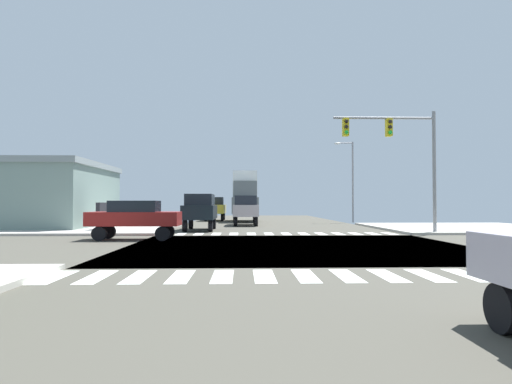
{
  "coord_description": "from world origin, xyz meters",
  "views": [
    {
      "loc": [
        -2.29,
        -17.96,
        1.76
      ],
      "look_at": [
        -1.48,
        7.33,
        2.4
      ],
      "focal_mm": 30.96,
      "sensor_mm": 36.0,
      "label": 1
    }
  ],
  "objects_px": {
    "pickup_crossing_1": "(215,208)",
    "suv_farside_1": "(200,209)",
    "sedan_outer_3": "(135,216)",
    "street_lamp": "(350,174)",
    "suv_middle_2": "(246,208)",
    "traffic_signal_mast": "(396,144)",
    "box_truck_trailing_2": "(245,195)"
  },
  "relations": [
    {
      "from": "pickup_crossing_1",
      "to": "suv_farside_1",
      "type": "bearing_deg",
      "value": 90.0
    },
    {
      "from": "pickup_crossing_1",
      "to": "sedan_outer_3",
      "type": "bearing_deg",
      "value": 83.89
    },
    {
      "from": "pickup_crossing_1",
      "to": "street_lamp",
      "type": "bearing_deg",
      "value": 160.05
    },
    {
      "from": "suv_middle_2",
      "to": "sedan_outer_3",
      "type": "xyz_separation_m",
      "value": [
        -5.46,
        -13.56,
        -0.28
      ]
    },
    {
      "from": "suv_middle_2",
      "to": "pickup_crossing_1",
      "type": "bearing_deg",
      "value": -72.3
    },
    {
      "from": "suv_farside_1",
      "to": "sedan_outer_3",
      "type": "height_order",
      "value": "suv_farside_1"
    },
    {
      "from": "traffic_signal_mast",
      "to": "sedan_outer_3",
      "type": "distance_m",
      "value": 14.93
    },
    {
      "from": "box_truck_trailing_2",
      "to": "traffic_signal_mast",
      "type": "bearing_deg",
      "value": 115.38
    },
    {
      "from": "suv_middle_2",
      "to": "sedan_outer_3",
      "type": "height_order",
      "value": "suv_middle_2"
    },
    {
      "from": "traffic_signal_mast",
      "to": "box_truck_trailing_2",
      "type": "bearing_deg",
      "value": 115.38
    },
    {
      "from": "suv_farside_1",
      "to": "pickup_crossing_1",
      "type": "relative_size",
      "value": 0.9
    },
    {
      "from": "suv_farside_1",
      "to": "box_truck_trailing_2",
      "type": "height_order",
      "value": "box_truck_trailing_2"
    },
    {
      "from": "sedan_outer_3",
      "to": "box_truck_trailing_2",
      "type": "bearing_deg",
      "value": 165.62
    },
    {
      "from": "pickup_crossing_1",
      "to": "sedan_outer_3",
      "type": "height_order",
      "value": "pickup_crossing_1"
    },
    {
      "from": "suv_farside_1",
      "to": "suv_middle_2",
      "type": "distance_m",
      "value": 6.95
    },
    {
      "from": "traffic_signal_mast",
      "to": "street_lamp",
      "type": "bearing_deg",
      "value": 86.06
    },
    {
      "from": "traffic_signal_mast",
      "to": "suv_middle_2",
      "type": "bearing_deg",
      "value": 129.81
    },
    {
      "from": "pickup_crossing_1",
      "to": "suv_middle_2",
      "type": "distance_m",
      "value": 9.87
    },
    {
      "from": "traffic_signal_mast",
      "to": "pickup_crossing_1",
      "type": "relative_size",
      "value": 1.38
    },
    {
      "from": "suv_farside_1",
      "to": "sedan_outer_3",
      "type": "xyz_separation_m",
      "value": [
        -2.46,
        -7.29,
        -0.28
      ]
    },
    {
      "from": "suv_farside_1",
      "to": "sedan_outer_3",
      "type": "bearing_deg",
      "value": 71.35
    },
    {
      "from": "suv_middle_2",
      "to": "sedan_outer_3",
      "type": "bearing_deg",
      "value": 68.06
    },
    {
      "from": "street_lamp",
      "to": "suv_farside_1",
      "type": "bearing_deg",
      "value": -138.51
    },
    {
      "from": "traffic_signal_mast",
      "to": "pickup_crossing_1",
      "type": "distance_m",
      "value": 23.08
    },
    {
      "from": "box_truck_trailing_2",
      "to": "suv_middle_2",
      "type": "bearing_deg",
      "value": 90.0
    },
    {
      "from": "box_truck_trailing_2",
      "to": "sedan_outer_3",
      "type": "xyz_separation_m",
      "value": [
        -5.46,
        -21.29,
        -1.45
      ]
    },
    {
      "from": "box_truck_trailing_2",
      "to": "sedan_outer_3",
      "type": "bearing_deg",
      "value": 75.62
    },
    {
      "from": "street_lamp",
      "to": "suv_farside_1",
      "type": "height_order",
      "value": "street_lamp"
    },
    {
      "from": "traffic_signal_mast",
      "to": "sedan_outer_3",
      "type": "relative_size",
      "value": 1.63
    },
    {
      "from": "pickup_crossing_1",
      "to": "suv_middle_2",
      "type": "bearing_deg",
      "value": 107.7
    },
    {
      "from": "suv_farside_1",
      "to": "pickup_crossing_1",
      "type": "height_order",
      "value": "pickup_crossing_1"
    },
    {
      "from": "traffic_signal_mast",
      "to": "box_truck_trailing_2",
      "type": "distance_m",
      "value": 20.05
    }
  ]
}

